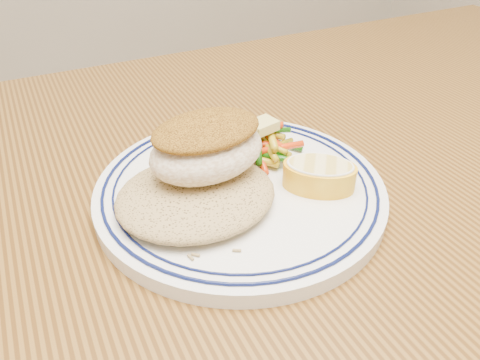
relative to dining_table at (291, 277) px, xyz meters
name	(u,v)px	position (x,y,z in m)	size (l,w,h in m)	color
dining_table	(291,277)	(0.00, 0.00, 0.00)	(1.50, 0.90, 0.75)	#4D2E0F
plate	(240,189)	(-0.04, 0.04, 0.11)	(0.28, 0.28, 0.02)	white
rice_pilaf	(196,192)	(-0.09, 0.03, 0.13)	(0.14, 0.13, 0.03)	#9E824F
fish_fillet	(207,146)	(-0.07, 0.04, 0.16)	(0.12, 0.09, 0.05)	#F6E7CB
vegetable_pile	(261,142)	(0.00, 0.08, 0.13)	(0.09, 0.11, 0.03)	#B19412
butter_pat	(262,126)	(0.00, 0.08, 0.15)	(0.03, 0.02, 0.01)	#DED26C
lemon_wedge	(319,174)	(0.02, 0.00, 0.13)	(0.09, 0.09, 0.03)	yellow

